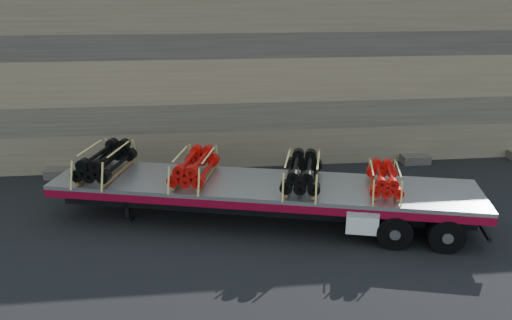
# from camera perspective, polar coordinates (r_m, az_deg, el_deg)

# --- Properties ---
(ground) EXTENTS (120.00, 120.00, 0.00)m
(ground) POSITION_cam_1_polar(r_m,az_deg,el_deg) (16.85, 1.83, -6.65)
(ground) COLOR black
(ground) RESTS_ON ground
(rock_wall) EXTENTS (44.00, 3.00, 7.00)m
(rock_wall) POSITION_cam_1_polar(r_m,az_deg,el_deg) (21.93, -0.50, 9.20)
(rock_wall) COLOR #7A6B54
(rock_wall) RESTS_ON ground
(trailer) EXTENTS (13.89, 6.08, 1.37)m
(trailer) POSITION_cam_1_polar(r_m,az_deg,el_deg) (16.35, 0.69, -4.84)
(trailer) COLOR #B2B4BA
(trailer) RESTS_ON ground
(bundle_front) EXTENTS (1.84, 2.71, 0.88)m
(bundle_front) POSITION_cam_1_polar(r_m,az_deg,el_deg) (17.41, -16.82, -0.19)
(bundle_front) COLOR black
(bundle_front) RESTS_ON trailer
(bundle_midfront) EXTENTS (1.71, 2.53, 0.82)m
(bundle_midfront) POSITION_cam_1_polar(r_m,az_deg,el_deg) (16.37, -7.03, -0.84)
(bundle_midfront) COLOR red
(bundle_midfront) RESTS_ON trailer
(bundle_midrear) EXTENTS (1.75, 2.59, 0.84)m
(bundle_midrear) POSITION_cam_1_polar(r_m,az_deg,el_deg) (15.81, 5.31, -1.47)
(bundle_midrear) COLOR black
(bundle_midrear) RESTS_ON trailer
(bundle_rear) EXTENTS (1.44, 2.13, 0.69)m
(bundle_rear) POSITION_cam_1_polar(r_m,az_deg,el_deg) (15.92, 14.44, -2.17)
(bundle_rear) COLOR red
(bundle_rear) RESTS_ON trailer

